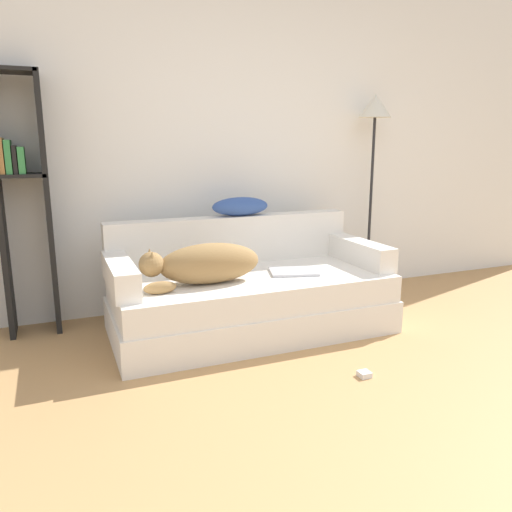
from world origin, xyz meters
TOP-DOWN VIEW (x-y plane):
  - ground_plane at (0.00, 0.00)m, footprint 20.00×20.00m
  - wall_back at (0.00, 2.58)m, footprint 6.91×0.06m
  - couch at (-0.22, 1.83)m, footprint 1.90×0.92m
  - couch_backrest at (-0.22, 2.22)m, footprint 1.86×0.15m
  - couch_arm_left at (-1.09, 1.83)m, footprint 0.15×0.73m
  - couch_arm_right at (0.66, 1.83)m, footprint 0.15×0.73m
  - dog at (-0.58, 1.73)m, footprint 0.78×0.28m
  - laptop at (0.07, 1.76)m, footprint 0.38×0.32m
  - throw_pillow at (-0.14, 2.23)m, footprint 0.44×0.20m
  - bookshelf at (-1.63, 2.39)m, footprint 0.33×0.26m
  - floor_lamp at (1.11, 2.36)m, footprint 0.27×0.27m
  - power_adapter at (0.10, 0.92)m, footprint 0.07×0.07m

SIDE VIEW (x-z plane):
  - ground_plane at x=0.00m, z-range 0.00..0.00m
  - power_adapter at x=0.10m, z-range 0.00..0.03m
  - couch at x=-0.22m, z-range 0.00..0.40m
  - laptop at x=0.07m, z-range 0.41..0.42m
  - couch_arm_left at x=-1.09m, z-range 0.41..0.58m
  - couch_arm_right at x=0.66m, z-range 0.41..0.58m
  - dog at x=-0.58m, z-range 0.41..0.67m
  - couch_backrest at x=-0.22m, z-range 0.41..0.76m
  - throw_pillow at x=-0.14m, z-range 0.76..0.90m
  - bookshelf at x=-1.63m, z-range 0.09..1.84m
  - wall_back at x=0.00m, z-range 0.00..2.70m
  - floor_lamp at x=1.11m, z-range 0.58..2.26m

